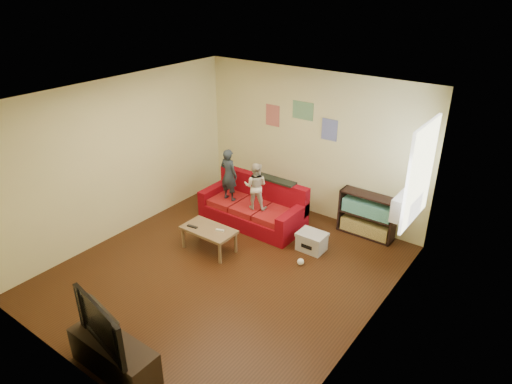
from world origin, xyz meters
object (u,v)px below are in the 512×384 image
Objects in this scene: sofa at (254,208)px; file_box at (312,241)px; child_b at (256,186)px; child_a at (229,175)px; coffee_table at (209,232)px; bookshelf at (367,217)px; television at (108,321)px; tv_stand at (114,356)px.

file_box is at bearing -9.08° from sofa.
child_b is at bearing 177.65° from file_box.
child_b is 1.36m from file_box.
coffee_table is at bearing 112.83° from child_a.
file_box is at bearing 35.98° from coffee_table.
child_b is at bearing 79.96° from coffee_table.
sofa is 1.94× the size of bookshelf.
sofa reaches higher than file_box.
child_b reaches higher than bookshelf.
sofa is at bearing -157.32° from bookshelf.
bookshelf reaches higher than coffee_table.
bookshelf reaches higher than file_box.
bookshelf is 4.69m from television.
coffee_table is 2.73m from television.
child_b is 0.87× the size of bookshelf.
file_box is at bearing -117.56° from bookshelf.
coffee_table reaches higher than file_box.
child_a is 1.09× the size of coffee_table.
file_box is (1.79, -0.05, -0.72)m from child_a.
file_box is 0.46× the size of television.
sofa is 2.01m from bookshelf.
tv_stand is at bearing 0.00° from television.
bookshelf is 0.97× the size of television.
coffee_table is at bearing -133.58° from bookshelf.
child_a is at bearing 178.44° from file_box.
bookshelf is (2.30, 0.94, -0.54)m from child_a.
child_b is 3.72m from tv_stand.
file_box is at bearing 81.64° from tv_stand.
bookshelf is 1.13m from file_box.
file_box is 0.40× the size of tv_stand.
television reaches higher than bookshelf.
bookshelf is at bearing 22.68° from sofa.
child_a is at bearing 111.67° from coffee_table.
child_a is 3.88m from tv_stand.
child_a is (-0.45, -0.16, 0.60)m from sofa.
coffee_table is (-0.04, -1.21, 0.06)m from sofa.
bookshelf is (1.89, 1.98, 0.01)m from coffee_table.
coffee_table is 0.76× the size of tv_stand.
tv_stand is 1.15× the size of television.
tv_stand is at bearing -71.97° from coffee_table.
coffee_table is (0.42, -1.04, -0.54)m from child_a.
bookshelf is at bearing 77.19° from tv_stand.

